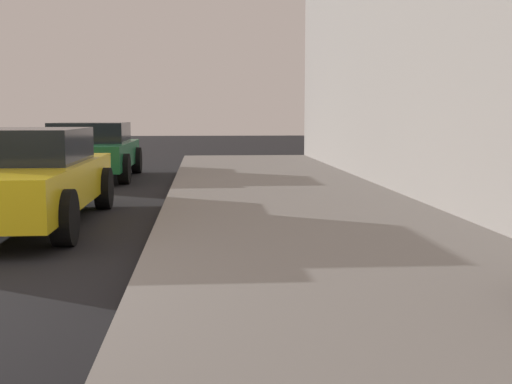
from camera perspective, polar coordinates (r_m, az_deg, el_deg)
sidewalk at (r=5.37m, az=10.88°, el=-8.29°), size 4.00×32.00×0.15m
car_yellow at (r=9.20m, az=-19.78°, el=1.30°), size 1.96×4.56×1.27m
car_green at (r=15.46m, az=-14.21°, el=3.55°), size 2.06×4.07×1.27m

